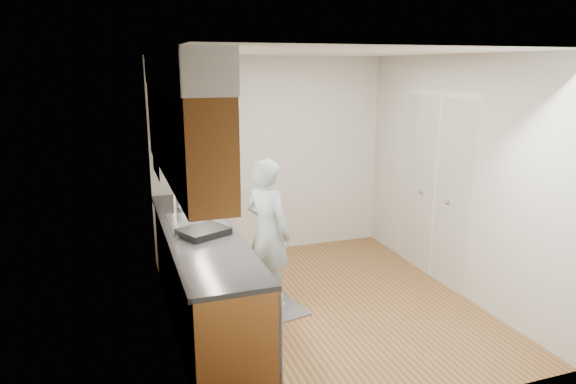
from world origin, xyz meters
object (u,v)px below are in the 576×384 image
(steel_can, at_px, (209,200))
(dish_rack, at_px, (203,232))
(soap_bottle_a, at_px, (183,195))
(person, at_px, (268,223))
(soap_bottle_b, at_px, (198,199))
(soap_bottle_c, at_px, (194,197))

(steel_can, xyz_separation_m, dish_rack, (-0.22, -0.94, -0.03))
(soap_bottle_a, bearing_deg, steel_can, 4.34)
(person, bearing_deg, dish_rack, 88.03)
(soap_bottle_b, xyz_separation_m, soap_bottle_c, (-0.02, 0.14, -0.01))
(person, xyz_separation_m, soap_bottle_b, (-0.59, 0.55, 0.17))
(soap_bottle_a, relative_size, dish_rack, 0.77)
(steel_can, distance_m, dish_rack, 0.96)
(soap_bottle_a, distance_m, soap_bottle_c, 0.20)
(soap_bottle_a, bearing_deg, soap_bottle_c, 43.51)
(soap_bottle_b, bearing_deg, steel_can, 15.41)
(soap_bottle_a, bearing_deg, soap_bottle_b, -3.93)
(soap_bottle_b, bearing_deg, dish_rack, -96.87)
(soap_bottle_c, xyz_separation_m, steel_can, (0.13, -0.11, -0.02))
(person, distance_m, soap_bottle_b, 0.82)
(soap_bottle_b, height_order, dish_rack, soap_bottle_b)
(soap_bottle_b, bearing_deg, soap_bottle_a, 176.07)
(person, xyz_separation_m, dish_rack, (-0.70, -0.36, 0.10))
(person, relative_size, dish_rack, 4.39)
(steel_can, bearing_deg, soap_bottle_c, 140.86)
(soap_bottle_c, xyz_separation_m, dish_rack, (-0.09, -1.05, -0.06))
(person, height_order, dish_rack, person)
(person, relative_size, soap_bottle_b, 8.75)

